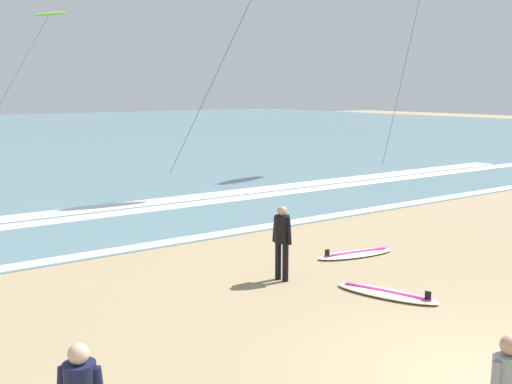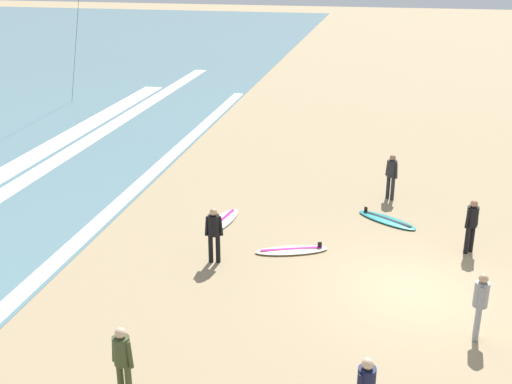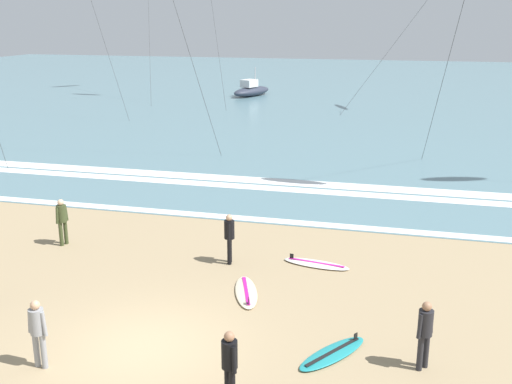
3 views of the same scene
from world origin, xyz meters
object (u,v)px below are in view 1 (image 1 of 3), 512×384
at_px(kite_lime_high_right, 49,14).
at_px(surfboard_near_water, 356,254).
at_px(surfer_left_far, 282,236).
at_px(surfboard_right_spare, 387,293).

bearing_deg(kite_lime_high_right, surfboard_near_water, -96.01).
relative_size(surfer_left_far, surfboard_near_water, 0.74).
height_order(surfer_left_far, surfboard_near_water, surfer_left_far).
relative_size(surfer_left_far, surfboard_right_spare, 0.73).
bearing_deg(kite_lime_high_right, surfboard_right_spare, -98.09).
xyz_separation_m(surfer_left_far, surfboard_near_water, (2.66, 0.49, -0.91)).
bearing_deg(surfboard_right_spare, kite_lime_high_right, 81.91).
height_order(surfboard_near_water, kite_lime_high_right, kite_lime_high_right).
xyz_separation_m(surfboard_near_water, kite_lime_high_right, (3.55, 33.68, 9.06)).
relative_size(surfer_left_far, kite_lime_high_right, 0.17).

